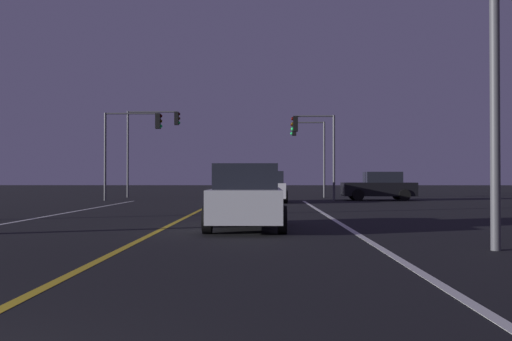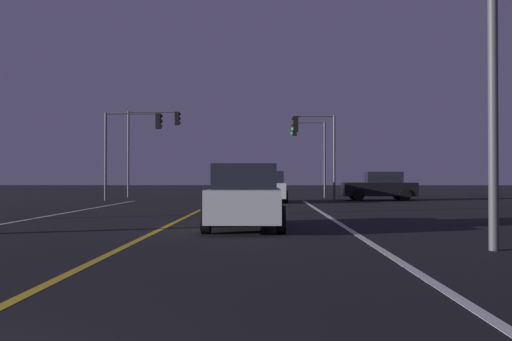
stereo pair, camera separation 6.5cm
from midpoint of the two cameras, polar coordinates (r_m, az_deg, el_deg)
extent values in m
cube|color=silver|center=(14.96, 9.33, -5.88)|extent=(0.16, 36.16, 0.01)
cube|color=gold|center=(15.05, -9.61, -5.84)|extent=(0.16, 36.16, 0.01)
cylinder|color=black|center=(32.69, -0.41, -2.49)|extent=(0.22, 0.68, 0.68)
cylinder|color=black|center=(32.69, 2.74, -2.49)|extent=(0.22, 0.68, 0.68)
cylinder|color=black|center=(29.99, -0.54, -2.65)|extent=(0.22, 0.68, 0.68)
cylinder|color=black|center=(30.00, 2.91, -2.65)|extent=(0.22, 0.68, 0.68)
cube|color=silver|center=(31.32, 1.17, -1.99)|extent=(1.80, 4.30, 0.80)
cube|color=black|center=(31.06, 1.18, -0.67)|extent=(1.60, 2.10, 0.64)
cube|color=red|center=(29.22, 0.01, -1.88)|extent=(0.24, 0.08, 0.16)
cube|color=red|center=(29.23, 2.37, -1.88)|extent=(0.24, 0.08, 0.16)
cylinder|color=black|center=(16.48, -4.04, -4.23)|extent=(0.22, 0.68, 0.68)
cylinder|color=black|center=(16.42, 2.24, -4.25)|extent=(0.22, 0.68, 0.68)
cylinder|color=black|center=(13.80, -5.02, -4.92)|extent=(0.22, 0.68, 0.68)
cylinder|color=black|center=(13.73, 2.50, -4.94)|extent=(0.22, 0.68, 0.68)
cube|color=#B7BABF|center=(15.06, -1.07, -3.35)|extent=(1.80, 4.30, 0.80)
cube|color=black|center=(14.80, -1.10, -0.61)|extent=(1.60, 2.10, 0.64)
cube|color=red|center=(13.00, -4.04, -3.32)|extent=(0.24, 0.08, 0.16)
cube|color=red|center=(12.95, 1.26, -3.33)|extent=(0.24, 0.08, 0.16)
cylinder|color=black|center=(33.78, 10.12, -2.43)|extent=(0.68, 0.22, 0.68)
cylinder|color=black|center=(35.56, 9.66, -2.34)|extent=(0.68, 0.22, 0.68)
cylinder|color=black|center=(34.32, 14.58, -2.39)|extent=(0.68, 0.22, 0.68)
cylinder|color=black|center=(36.07, 13.91, -2.31)|extent=(0.68, 0.22, 0.68)
cube|color=black|center=(34.90, 12.07, -1.84)|extent=(4.30, 1.80, 0.80)
cube|color=black|center=(34.94, 12.47, -0.66)|extent=(2.10, 1.60, 0.64)
cube|color=red|center=(34.78, 15.66, -1.67)|extent=(0.08, 0.24, 0.16)
cube|color=red|center=(35.94, 15.18, -1.64)|extent=(0.08, 0.24, 0.16)
cylinder|color=#4C4C51|center=(33.57, 7.74, 1.25)|extent=(0.14, 0.14, 5.00)
cylinder|color=#4C4C51|center=(33.63, 5.82, 5.43)|extent=(2.25, 0.10, 0.10)
cube|color=black|center=(33.51, 3.91, 4.68)|extent=(0.28, 0.36, 0.90)
sphere|color=#3A0605|center=(33.53, 3.63, 5.19)|extent=(0.20, 0.20, 0.20)
sphere|color=#3C2706|center=(33.50, 3.63, 4.68)|extent=(0.20, 0.20, 0.20)
sphere|color=#19E059|center=(33.48, 3.63, 4.17)|extent=(0.20, 0.20, 0.20)
cylinder|color=#4C4C51|center=(34.66, -14.89, 1.35)|extent=(0.14, 0.14, 5.18)
cylinder|color=#4C4C51|center=(34.45, -12.37, 5.59)|extent=(3.11, 0.10, 0.10)
cube|color=black|center=(34.08, -9.82, 4.89)|extent=(0.28, 0.36, 0.90)
sphere|color=#3A0605|center=(34.08, -9.55, 5.39)|extent=(0.20, 0.20, 0.20)
sphere|color=#3C2706|center=(34.05, -9.55, 4.89)|extent=(0.20, 0.20, 0.20)
sphere|color=#19E059|center=(34.02, -9.56, 4.39)|extent=(0.20, 0.20, 0.20)
cylinder|color=#4C4C51|center=(39.04, 6.79, 1.09)|extent=(0.14, 0.14, 5.17)
cylinder|color=#4C4C51|center=(39.11, 5.29, 4.81)|extent=(2.04, 0.10, 0.10)
cube|color=black|center=(39.01, 3.79, 4.16)|extent=(0.28, 0.36, 0.90)
sphere|color=#3A0605|center=(39.03, 3.55, 4.60)|extent=(0.20, 0.20, 0.20)
sphere|color=#3C2706|center=(39.00, 3.55, 4.16)|extent=(0.20, 0.20, 0.20)
sphere|color=#19E059|center=(38.97, 3.55, 3.72)|extent=(0.20, 0.20, 0.20)
cylinder|color=#4C4C51|center=(39.98, -12.73, 1.59)|extent=(0.14, 0.14, 5.91)
cylinder|color=#4C4C51|center=(39.85, -10.37, 5.78)|extent=(3.35, 0.10, 0.10)
cube|color=black|center=(39.50, -7.99, 5.18)|extent=(0.28, 0.36, 0.90)
sphere|color=#3A0605|center=(39.51, -7.75, 5.61)|extent=(0.20, 0.20, 0.20)
sphere|color=#3C2706|center=(39.48, -7.75, 5.18)|extent=(0.20, 0.20, 0.20)
sphere|color=#19E059|center=(39.45, -7.76, 4.75)|extent=(0.20, 0.20, 0.20)
cylinder|color=#4C4C51|center=(11.66, 22.60, 10.01)|extent=(0.18, 0.18, 7.02)
camera|label=1|loc=(0.03, -89.05, -0.01)|focal=40.03mm
camera|label=2|loc=(0.03, 90.95, 0.01)|focal=40.03mm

